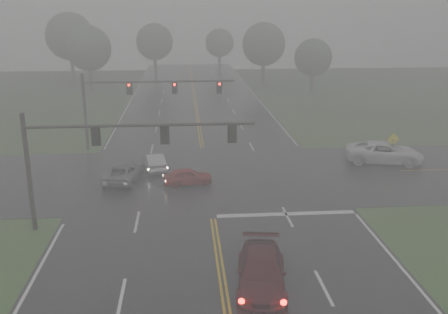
{
  "coord_description": "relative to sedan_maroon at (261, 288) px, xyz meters",
  "views": [
    {
      "loc": [
        -1.62,
        -13.39,
        12.09
      ],
      "look_at": [
        0.82,
        16.0,
        3.28
      ],
      "focal_mm": 40.0,
      "sensor_mm": 36.0,
      "label": 1
    }
  ],
  "objects": [
    {
      "name": "sedan_maroon",
      "position": [
        0.0,
        0.0,
        0.0
      ],
      "size": [
        2.87,
        5.56,
        1.54
      ],
      "primitive_type": "imported",
      "rotation": [
        0.0,
        0.0,
        -0.14
      ],
      "color": "#3E0B10",
      "rests_on": "ground"
    },
    {
      "name": "main_road",
      "position": [
        -1.69,
        13.74,
        0.0
      ],
      "size": [
        18.0,
        160.0,
        0.02
      ],
      "primitive_type": "cube",
      "color": "black",
      "rests_on": "ground"
    },
    {
      "name": "sign_diamond_east",
      "position": [
        13.45,
        17.83,
        1.7
      ],
      "size": [
        1.05,
        0.09,
        2.52
      ],
      "rotation": [
        0.0,
        0.0,
        0.02
      ],
      "color": "black",
      "rests_on": "ground"
    },
    {
      "name": "pickup_white",
      "position": [
        12.9,
        18.02,
        0.0
      ],
      "size": [
        6.6,
        4.2,
        1.69
      ],
      "primitive_type": "imported",
      "rotation": [
        0.0,
        0.0,
        1.33
      ],
      "color": "silver",
      "rests_on": "ground"
    },
    {
      "name": "tree_n_mid",
      "position": [
        -8.14,
        72.24,
        6.33
      ],
      "size": [
        6.55,
        6.55,
        9.63
      ],
      "color": "#342B21",
      "rests_on": "ground"
    },
    {
      "name": "tree_nw_a",
      "position": [
        -17.0,
        56.54,
        6.42
      ],
      "size": [
        6.65,
        6.65,
        9.77
      ],
      "color": "#342B21",
      "rests_on": "ground"
    },
    {
      "name": "stop_bar",
      "position": [
        2.81,
        8.14,
        0.0
      ],
      "size": [
        8.5,
        0.5,
        0.01
      ],
      "primitive_type": "cube",
      "color": "#BEBEBE",
      "rests_on": "ground"
    },
    {
      "name": "car_grey",
      "position": [
        -7.72,
        15.25,
        0.0
      ],
      "size": [
        2.94,
        5.04,
        1.32
      ],
      "primitive_type": "imported",
      "rotation": [
        0.0,
        0.0,
        2.97
      ],
      "color": "slate",
      "rests_on": "ground"
    },
    {
      "name": "tree_nw_b",
      "position": [
        -21.7,
        66.72,
        7.63
      ],
      "size": [
        7.89,
        7.89,
        11.59
      ],
      "color": "#342B21",
      "rests_on": "ground"
    },
    {
      "name": "cross_street",
      "position": [
        -1.69,
        15.74,
        0.0
      ],
      "size": [
        120.0,
        14.0,
        0.02
      ],
      "primitive_type": "cube",
      "color": "black",
      "rests_on": "ground"
    },
    {
      "name": "signal_gantry_far",
      "position": [
        -7.72,
        24.17,
        4.79
      ],
      "size": [
        13.26,
        0.34,
        6.76
      ],
      "color": "black",
      "rests_on": "ground"
    },
    {
      "name": "tree_ne_a",
      "position": [
        9.65,
        60.41,
        6.62
      ],
      "size": [
        6.85,
        6.85,
        10.07
      ],
      "color": "#342B21",
      "rests_on": "ground"
    },
    {
      "name": "sedan_silver",
      "position": [
        -5.66,
        17.75,
        0.0
      ],
      "size": [
        2.11,
        4.1,
        1.29
      ],
      "primitive_type": "imported",
      "rotation": [
        0.0,
        0.0,
        3.34
      ],
      "color": "#9FA1A6",
      "rests_on": "ground"
    },
    {
      "name": "signal_gantry_near",
      "position": [
        -7.96,
        7.23,
        4.76
      ],
      "size": [
        12.67,
        0.3,
        6.75
      ],
      "color": "black",
      "rests_on": "ground"
    },
    {
      "name": "sedan_red",
      "position": [
        -3.11,
        14.07,
        0.0
      ],
      "size": [
        3.68,
        1.92,
        1.2
      ],
      "primitive_type": "imported",
      "rotation": [
        0.0,
        0.0,
        1.72
      ],
      "color": "maroon",
      "rests_on": "ground"
    },
    {
      "name": "tree_n_far",
      "position": [
        4.18,
        81.38,
        5.47
      ],
      "size": [
        5.66,
        5.66,
        8.32
      ],
      "color": "#342B21",
      "rests_on": "ground"
    },
    {
      "name": "tree_e_near",
      "position": [
        15.6,
        52.21,
        5.25
      ],
      "size": [
        5.44,
        5.44,
        7.99
      ],
      "color": "#342B21",
      "rests_on": "ground"
    }
  ]
}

